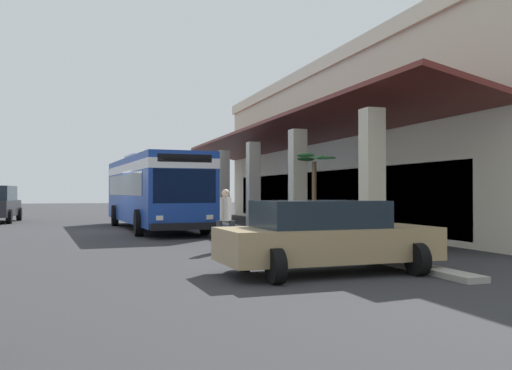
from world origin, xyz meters
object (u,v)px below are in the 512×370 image
object	(u,v)px
transit_bus	(154,187)
pedestrian	(226,216)
potted_palm	(314,214)
parked_sedan_tan	(326,236)

from	to	relation	value
transit_bus	pedestrian	world-z (taller)	transit_bus
transit_bus	potted_palm	bearing A→B (deg)	34.65
potted_palm	transit_bus	bearing A→B (deg)	-145.35
transit_bus	parked_sedan_tan	xyz separation A→B (m)	(14.42, 1.60, -1.10)
transit_bus	parked_sedan_tan	world-z (taller)	transit_bus
transit_bus	potted_palm	world-z (taller)	transit_bus
parked_sedan_tan	pedestrian	bearing A→B (deg)	-169.06
parked_sedan_tan	pedestrian	world-z (taller)	pedestrian
pedestrian	potted_palm	size ratio (longest dim) A/B	0.57
parked_sedan_tan	pedestrian	size ratio (longest dim) A/B	2.59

